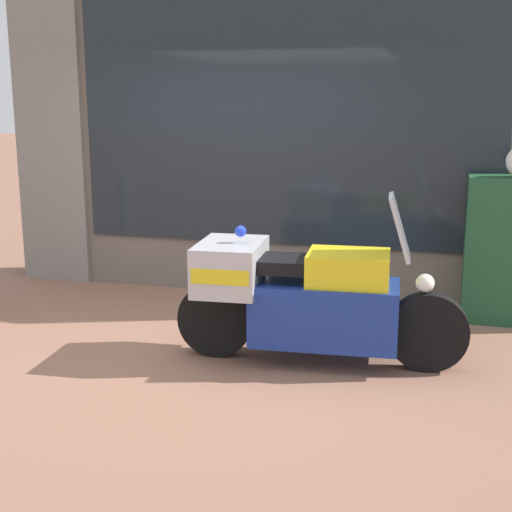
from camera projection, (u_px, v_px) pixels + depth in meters
name	position (u px, v px, depth m)	size (l,w,h in m)	color
ground_plane	(189.00, 350.00, 5.81)	(60.00, 60.00, 0.00)	#8E604C
shop_building	(221.00, 122.00, 7.40)	(5.28, 0.55, 3.52)	#6B6056
window_display	(284.00, 247.00, 7.54)	(4.04, 0.30, 1.95)	slate
paramedic_motorcycle	(303.00, 295.00, 5.47)	(2.25, 0.74, 1.33)	black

